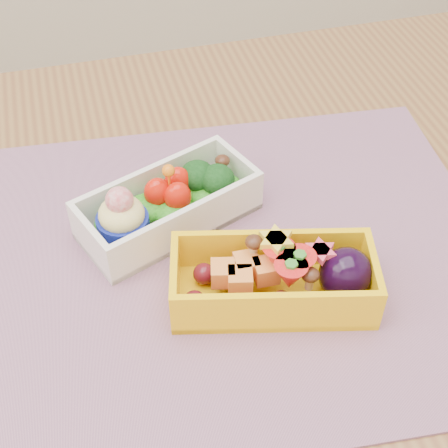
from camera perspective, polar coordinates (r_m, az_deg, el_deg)
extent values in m
cube|color=brown|center=(0.63, 2.92, -4.55)|extent=(1.20, 0.80, 0.04)
cube|color=#9E6D82|center=(0.61, -0.56, -3.01)|extent=(0.56, 0.45, 0.00)
cube|color=white|center=(0.63, -4.88, 1.63)|extent=(0.19, 0.13, 0.05)
ellipsoid|color=green|center=(0.63, -4.84, 1.20)|extent=(0.17, 0.12, 0.02)
cylinder|color=navy|center=(0.61, -8.76, -0.46)|extent=(0.05, 0.05, 0.03)
sphere|color=red|center=(0.59, -9.14, 2.06)|extent=(0.03, 0.03, 0.03)
ellipsoid|color=red|center=(0.62, -5.83, 2.73)|extent=(0.03, 0.02, 0.03)
ellipsoid|color=red|center=(0.62, -4.07, 2.38)|extent=(0.03, 0.02, 0.03)
ellipsoid|color=red|center=(0.63, -4.07, 3.72)|extent=(0.03, 0.02, 0.03)
sphere|color=orange|center=(0.60, -4.89, 4.67)|extent=(0.01, 0.01, 0.01)
ellipsoid|color=black|center=(0.64, -2.34, 4.24)|extent=(0.03, 0.03, 0.03)
ellipsoid|color=black|center=(0.63, -0.60, 3.91)|extent=(0.03, 0.03, 0.03)
ellipsoid|color=#3F2111|center=(0.65, -0.14, 5.56)|extent=(0.02, 0.02, 0.01)
cube|color=yellow|center=(0.56, 4.32, -4.90)|extent=(0.19, 0.12, 0.05)
ellipsoid|color=#57101A|center=(0.56, 0.66, -5.82)|extent=(0.10, 0.07, 0.02)
cube|color=orange|center=(0.56, 1.70, -4.21)|extent=(0.05, 0.05, 0.02)
cone|color=red|center=(0.56, 4.75, -3.02)|extent=(0.03, 0.03, 0.03)
cone|color=red|center=(0.55, 6.54, -3.77)|extent=(0.03, 0.03, 0.03)
cone|color=red|center=(0.55, 5.79, -4.60)|extent=(0.03, 0.03, 0.03)
cylinder|color=yellow|center=(0.55, 4.58, -1.40)|extent=(0.03, 0.03, 0.01)
cylinder|color=#E53F5B|center=(0.55, 8.43, -2.37)|extent=(0.03, 0.03, 0.01)
ellipsoid|color=#3F2111|center=(0.56, 2.58, -2.74)|extent=(0.02, 0.02, 0.01)
ellipsoid|color=#3F2111|center=(0.55, 7.49, -4.99)|extent=(0.02, 0.02, 0.01)
ellipsoid|color=black|center=(0.57, 10.58, -4.34)|extent=(0.05, 0.05, 0.05)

